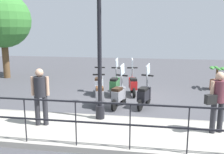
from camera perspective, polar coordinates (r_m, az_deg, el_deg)
name	(u,v)px	position (r m, az deg, el deg)	size (l,w,h in m)	color
ground_plane	(124,101)	(9.81, 2.71, -5.48)	(28.00, 28.00, 0.00)	#424247
promenade_walkway	(110,132)	(6.84, -0.38, -12.39)	(2.20, 20.00, 0.15)	#A39E93
fence_railing	(102,116)	(5.58, -2.21, -8.92)	(0.04, 16.03, 1.07)	black
lamp_post_near	(100,59)	(7.15, -2.85, 4.04)	(0.26, 0.90, 4.03)	black
pedestrian_with_bag	(218,98)	(6.84, 23.01, -4.40)	(0.49, 0.60, 1.59)	#28282D
pedestrian_distant	(40,93)	(7.08, -16.05, -3.43)	(0.37, 0.48, 1.59)	#28282D
tree_large	(3,20)	(15.26, -23.74, 11.80)	(3.06, 3.06, 4.77)	brown
potted_palm	(216,80)	(12.45, 22.76, -0.65)	(1.06, 0.66, 1.05)	#9E5B3D
scooter_near_0	(144,95)	(8.94, 7.41, -4.00)	(1.20, 0.55, 1.54)	black
scooter_near_1	(119,95)	(8.87, 1.57, -4.03)	(1.21, 0.52, 1.54)	black
scooter_near_2	(99,94)	(9.00, -2.90, -3.81)	(1.21, 0.53, 1.54)	black
scooter_far_0	(133,84)	(10.55, 4.80, -1.60)	(1.22, 0.49, 1.54)	black
scooter_far_1	(115,84)	(10.50, 0.67, -1.62)	(1.23, 0.44, 1.54)	black
scooter_far_2	(99,83)	(10.63, -2.98, -1.47)	(1.23, 0.44, 1.54)	black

